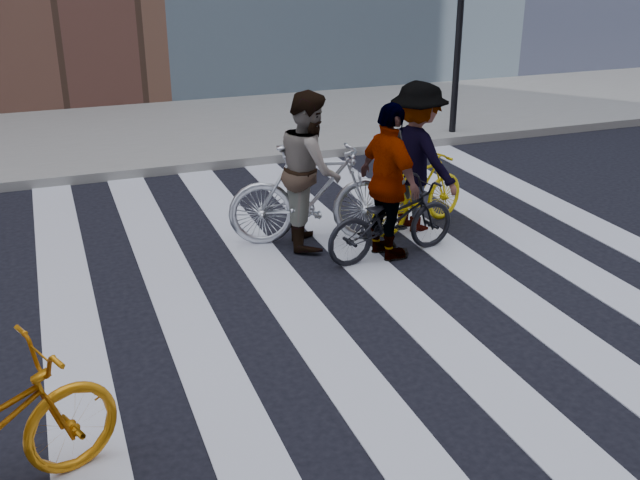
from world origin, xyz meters
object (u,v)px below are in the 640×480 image
traffic_signal (462,13)px  rider_right (417,158)px  bike_dark_rear (392,220)px  rider_rear (389,183)px  rider_mid (310,169)px  bike_silver_mid (314,194)px  bike_yellow_right (419,192)px

traffic_signal → rider_right: size_ratio=1.74×
bike_dark_rear → rider_rear: bearing=81.2°
rider_mid → rider_right: bearing=-77.4°
bike_silver_mid → rider_right: 1.42m
traffic_signal → rider_right: bearing=-126.4°
bike_dark_rear → rider_rear: (-0.05, 0.00, 0.47)m
bike_dark_rear → rider_mid: size_ratio=0.91×
rider_rear → bike_yellow_right: bearing=-56.1°
traffic_signal → rider_mid: 5.81m
rider_right → bike_yellow_right: bearing=-109.4°
bike_dark_rear → rider_rear: rider_rear is taller
bike_silver_mid → rider_right: rider_right is taller
bike_dark_rear → rider_right: size_ratio=0.91×
rider_rear → traffic_signal: bearing=-46.8°
rider_right → rider_rear: bearing=115.1°
rider_mid → traffic_signal: bearing=-34.9°
rider_mid → bike_yellow_right: bearing=-77.3°
bike_yellow_right → rider_mid: bearing=69.9°
traffic_signal → bike_dark_rear: (-3.47, -4.50, -1.83)m
traffic_signal → bike_dark_rear: bearing=-127.6°
bike_silver_mid → bike_yellow_right: size_ratio=1.27×
bike_dark_rear → rider_mid: bearing=37.0°
traffic_signal → rider_mid: (-4.22, -3.77, -1.33)m
traffic_signal → bike_silver_mid: bearing=-137.9°
bike_silver_mid → bike_dark_rear: (0.70, -0.73, -0.17)m
bike_dark_rear → rider_mid: rider_mid is taller
rider_mid → rider_right: size_ratio=0.99×
rider_mid → rider_right: rider_right is taller
bike_silver_mid → rider_rear: bearing=-125.0°
traffic_signal → bike_dark_rear: traffic_signal is taller
traffic_signal → rider_mid: bearing=-138.2°
rider_rear → bike_dark_rear: bearing=-98.8°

